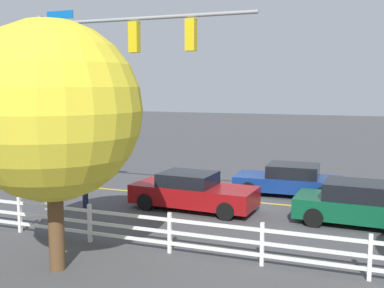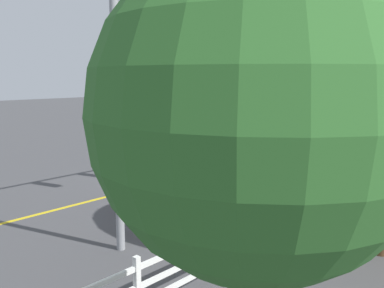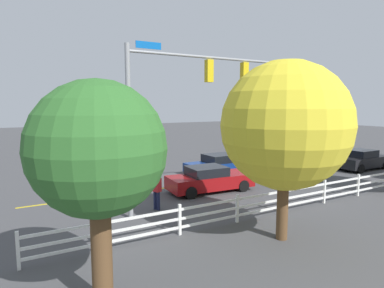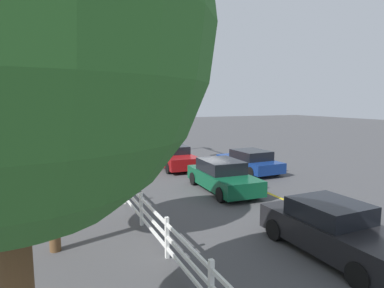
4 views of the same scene
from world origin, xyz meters
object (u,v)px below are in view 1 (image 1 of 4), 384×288
car_1 (193,192)px  tree_1 (52,111)px  car_0 (289,180)px  pedestrian (85,185)px  car_3 (364,205)px

car_1 → tree_1: (1.16, 6.62, 3.35)m
car_1 → tree_1: tree_1 is taller
car_0 → pedestrian: bearing=35.4°
car_3 → pedestrian: size_ratio=2.76×
pedestrian → tree_1: tree_1 is taller
car_3 → pedestrian: bearing=-168.0°
car_0 → car_1: car_1 is taller
car_1 → car_0: bearing=53.6°
pedestrian → tree_1: bearing=96.8°
car_0 → pedestrian: (6.79, 5.16, 0.28)m
pedestrian → tree_1: size_ratio=0.27×
car_1 → pedestrian: bearing=-155.2°
car_0 → pedestrian: pedestrian is taller
pedestrian → tree_1: (-2.59, 5.13, 3.09)m
car_1 → tree_1: size_ratio=0.77×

